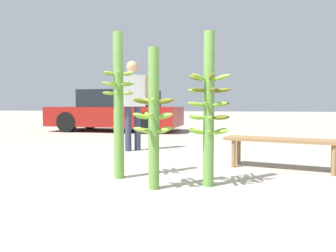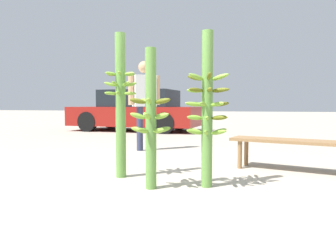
{
  "view_description": "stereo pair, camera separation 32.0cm",
  "coord_description": "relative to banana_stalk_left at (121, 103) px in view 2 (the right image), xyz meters",
  "views": [
    {
      "loc": [
        0.77,
        -3.16,
        0.87
      ],
      "look_at": [
        0.06,
        0.45,
        0.63
      ],
      "focal_mm": 35.0,
      "sensor_mm": 36.0,
      "label": 1
    },
    {
      "loc": [
        1.08,
        -3.09,
        0.87
      ],
      "look_at": [
        0.06,
        0.45,
        0.63
      ],
      "focal_mm": 35.0,
      "sensor_mm": 36.0,
      "label": 2
    }
  ],
  "objects": [
    {
      "name": "banana_stalk_center",
      "position": [
        0.52,
        -0.41,
        -0.15
      ],
      "size": [
        0.44,
        0.44,
        1.44
      ],
      "color": "#5B8C3D",
      "rests_on": "ground_plane"
    },
    {
      "name": "banana_stalk_left",
      "position": [
        0.0,
        0.0,
        0.0
      ],
      "size": [
        0.39,
        0.39,
        1.71
      ],
      "color": "#5B8C3D",
      "rests_on": "ground_plane"
    },
    {
      "name": "ground_plane",
      "position": [
        0.53,
        -0.49,
        -0.89
      ],
      "size": [
        80.0,
        80.0,
        0.0
      ],
      "primitive_type": "plane",
      "color": "#A89E8C"
    },
    {
      "name": "parked_car",
      "position": [
        -2.42,
        6.63,
        -0.23
      ],
      "size": [
        4.32,
        1.93,
        1.35
      ],
      "rotation": [
        0.0,
        0.0,
        1.54
      ],
      "color": "maroon",
      "rests_on": "ground_plane"
    },
    {
      "name": "vendor_person",
      "position": [
        -0.53,
        2.27,
        0.12
      ],
      "size": [
        0.54,
        0.5,
        1.69
      ],
      "rotation": [
        0.0,
        0.0,
        0.73
      ],
      "color": "#2D334C",
      "rests_on": "ground_plane"
    },
    {
      "name": "market_bench",
      "position": [
        1.97,
        0.92,
        -0.53
      ],
      "size": [
        1.57,
        0.77,
        0.42
      ],
      "rotation": [
        0.0,
        0.0,
        -0.26
      ],
      "color": "olive",
      "rests_on": "ground_plane"
    },
    {
      "name": "banana_stalk_right",
      "position": [
        1.06,
        -0.18,
        -0.05
      ],
      "size": [
        0.47,
        0.48,
        1.63
      ],
      "color": "#5B8C3D",
      "rests_on": "ground_plane"
    }
  ]
}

